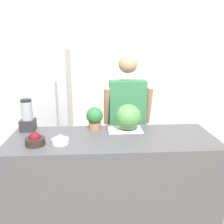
% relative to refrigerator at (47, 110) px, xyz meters
% --- Properties ---
extents(wall_back, '(8.00, 0.06, 2.60)m').
position_rel_refrigerator_xyz_m(wall_back, '(0.88, 0.40, 0.41)').
color(wall_back, silver).
rests_on(wall_back, ground_plane).
extents(counter_island, '(2.05, 0.77, 0.94)m').
position_rel_refrigerator_xyz_m(counter_island, '(0.88, -1.32, -0.42)').
color(counter_island, '#4C4C51').
rests_on(counter_island, ground_plane).
extents(refrigerator, '(0.68, 0.72, 1.77)m').
position_rel_refrigerator_xyz_m(refrigerator, '(0.00, 0.00, 0.00)').
color(refrigerator, '#B7B7BC').
rests_on(refrigerator, ground_plane).
extents(person, '(0.58, 0.27, 1.72)m').
position_rel_refrigerator_xyz_m(person, '(1.11, -0.68, -0.00)').
color(person, '#4C608C').
rests_on(person, ground_plane).
extents(cutting_board, '(0.36, 0.24, 0.01)m').
position_rel_refrigerator_xyz_m(cutting_board, '(1.03, -1.11, 0.06)').
color(cutting_board, white).
rests_on(cutting_board, counter_island).
extents(watermelon, '(0.28, 0.28, 0.28)m').
position_rel_refrigerator_xyz_m(watermelon, '(1.06, -1.13, 0.20)').
color(watermelon, '#4C8C47').
rests_on(watermelon, cutting_board).
extents(bowl_cherries, '(0.18, 0.18, 0.12)m').
position_rel_refrigerator_xyz_m(bowl_cherries, '(0.16, -1.47, 0.10)').
color(bowl_cherries, '#2D231E').
rests_on(bowl_cherries, counter_island).
extents(bowl_cream, '(0.16, 0.16, 0.09)m').
position_rel_refrigerator_xyz_m(bowl_cream, '(0.39, -1.45, 0.08)').
color(bowl_cream, beige).
rests_on(bowl_cream, counter_island).
extents(blender, '(0.15, 0.15, 0.34)m').
position_rel_refrigerator_xyz_m(blender, '(-0.00, -1.05, 0.20)').
color(blender, '#28282D').
rests_on(blender, counter_island).
extents(potted_plant, '(0.18, 0.18, 0.24)m').
position_rel_refrigerator_xyz_m(potted_plant, '(0.71, -1.06, 0.18)').
color(potted_plant, '#996647').
rests_on(potted_plant, counter_island).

